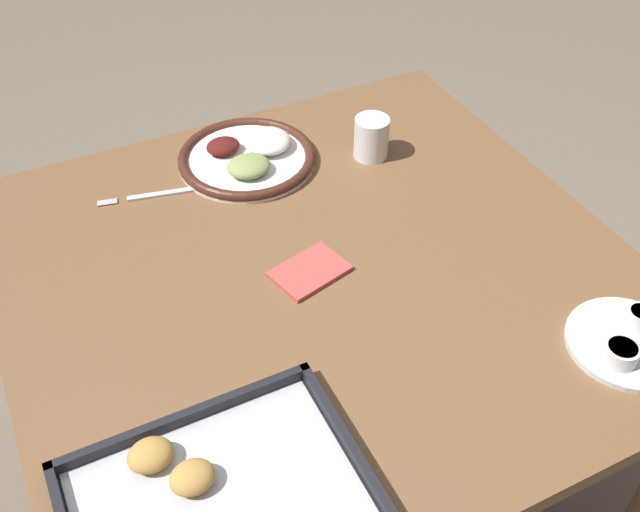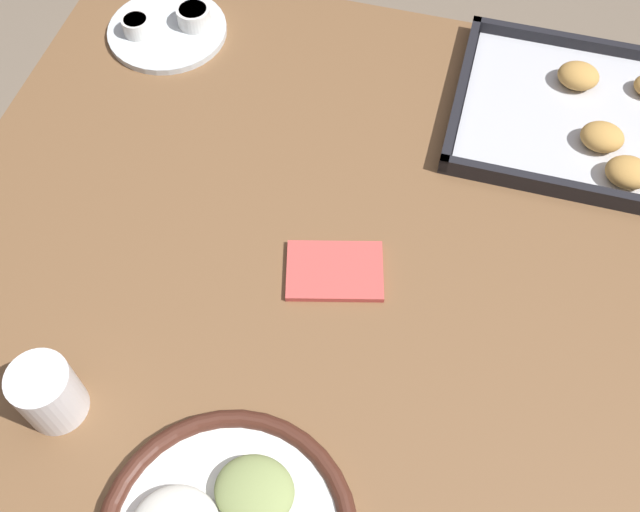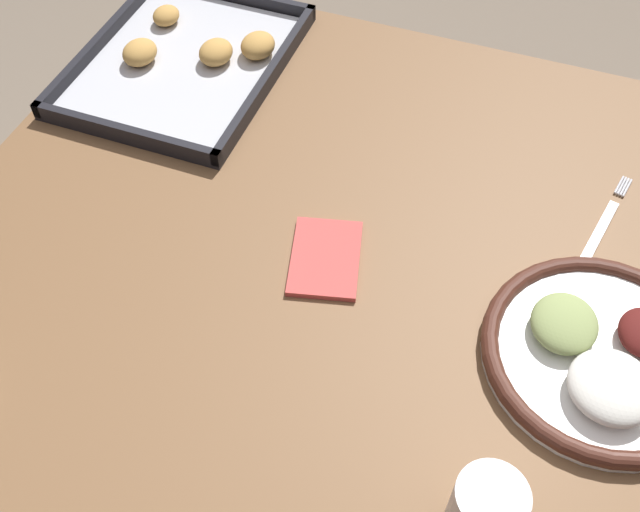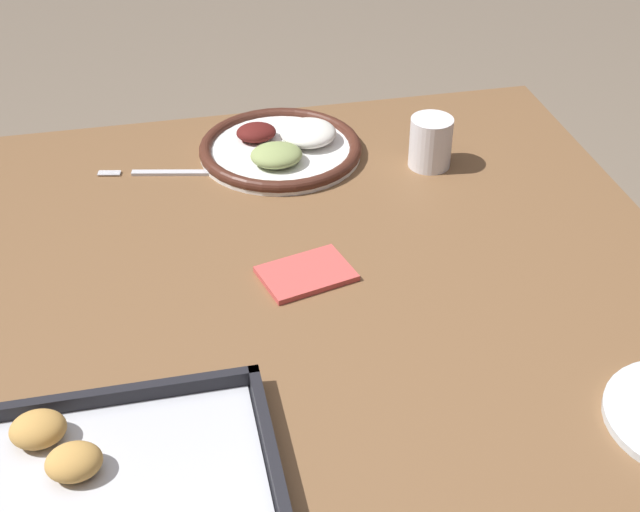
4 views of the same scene
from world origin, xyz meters
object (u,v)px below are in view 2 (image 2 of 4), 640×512
object	(u,v)px
baking_tray	(591,118)
napkin	(335,270)
drinking_cup	(48,393)
saucer_plate	(169,27)

from	to	relation	value
baking_tray	napkin	bearing A→B (deg)	-130.87
baking_tray	drinking_cup	world-z (taller)	drinking_cup
saucer_plate	baking_tray	size ratio (longest dim) A/B	0.49
baking_tray	saucer_plate	bearing A→B (deg)	178.20
baking_tray	drinking_cup	distance (m)	0.78
saucer_plate	napkin	distance (m)	0.49
baking_tray	drinking_cup	bearing A→B (deg)	-132.86
baking_tray	napkin	size ratio (longest dim) A/B	2.71
saucer_plate	baking_tray	distance (m)	0.63
baking_tray	drinking_cup	xyz separation A→B (m)	(-0.53, -0.57, 0.03)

